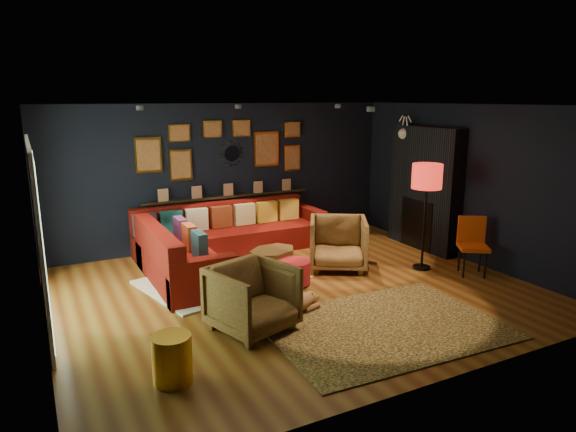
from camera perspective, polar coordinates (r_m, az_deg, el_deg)
name	(u,v)px	position (r m, az deg, el deg)	size (l,w,h in m)	color
floor	(297,291)	(7.41, 0.97, -8.33)	(6.50, 6.50, 0.00)	brown
room_walls	(297,181)	(6.99, 1.02, 3.92)	(6.50, 6.50, 6.50)	black
sectional	(213,244)	(8.66, -8.31, -3.04)	(3.41, 2.69, 0.86)	maroon
ledge	(228,196)	(9.52, -6.65, 2.17)	(3.20, 0.12, 0.04)	black
gallery_wall	(226,148)	(9.42, -6.95, 7.51)	(3.15, 0.04, 1.02)	gold
sunburst_mirror	(232,154)	(9.48, -6.30, 6.90)	(0.47, 0.16, 0.47)	silver
fireplace	(424,193)	(9.59, 14.89, 2.52)	(0.31, 1.60, 2.20)	black
deer_head	(411,133)	(9.87, 13.49, 8.92)	(0.50, 0.28, 0.45)	white
sliding_door	(38,234)	(6.87, -25.99, -1.78)	(0.06, 2.80, 2.20)	white
ceiling_spots	(271,107)	(7.62, -1.86, 11.98)	(3.30, 2.50, 0.06)	black
shag_rug	(222,280)	(7.87, -7.32, -7.03)	(2.23, 1.62, 0.03)	silver
leopard_rug	(384,326)	(6.43, 10.59, -11.95)	(2.77, 1.98, 0.02)	#B38F44
coffee_table	(273,254)	(7.89, -1.70, -4.29)	(0.96, 0.84, 0.40)	brown
pouf	(293,272)	(7.59, 0.55, -6.22)	(0.51, 0.51, 0.34)	maroon
armchair_left	(253,295)	(6.09, -3.97, -8.76)	(0.86, 0.80, 0.88)	#B27836
armchair_right	(338,241)	(8.26, 5.59, -2.77)	(0.89, 0.83, 0.92)	#B27836
gold_stool	(172,359)	(5.26, -12.74, -15.21)	(0.39, 0.39, 0.48)	gold
orange_chair	(472,241)	(8.47, 19.81, -2.60)	(0.59, 0.59, 0.90)	black
floor_lamp	(427,181)	(8.28, 15.17, 3.79)	(0.47, 0.47, 1.70)	black
dog	(290,301)	(6.59, 0.17, -9.40)	(1.08, 0.53, 0.34)	#B57341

